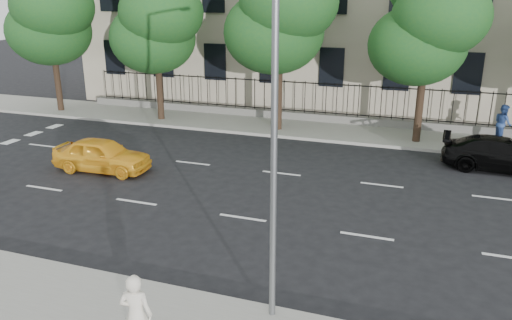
{
  "coord_description": "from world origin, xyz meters",
  "views": [
    {
      "loc": [
        5.27,
        -11.39,
        6.94
      ],
      "look_at": [
        0.28,
        3.0,
        1.87
      ],
      "focal_mm": 35.0,
      "sensor_mm": 36.0,
      "label": 1
    }
  ],
  "objects_px": {
    "black_sedan": "(502,154)",
    "woman_near": "(136,315)",
    "street_light": "(282,88)",
    "yellow_taxi": "(102,155)"
  },
  "relations": [
    {
      "from": "black_sedan",
      "to": "woman_near",
      "type": "relative_size",
      "value": 2.68
    },
    {
      "from": "street_light",
      "to": "yellow_taxi",
      "type": "bearing_deg",
      "value": 145.07
    },
    {
      "from": "yellow_taxi",
      "to": "black_sedan",
      "type": "xyz_separation_m",
      "value": [
        15.52,
        5.44,
        -0.0
      ]
    },
    {
      "from": "street_light",
      "to": "black_sedan",
      "type": "relative_size",
      "value": 1.7
    },
    {
      "from": "street_light",
      "to": "yellow_taxi",
      "type": "xyz_separation_m",
      "value": [
        -9.56,
        6.68,
        -4.46
      ]
    },
    {
      "from": "yellow_taxi",
      "to": "woman_near",
      "type": "relative_size",
      "value": 2.28
    },
    {
      "from": "yellow_taxi",
      "to": "woman_near",
      "type": "height_order",
      "value": "woman_near"
    },
    {
      "from": "yellow_taxi",
      "to": "black_sedan",
      "type": "relative_size",
      "value": 0.85
    },
    {
      "from": "woman_near",
      "to": "street_light",
      "type": "bearing_deg",
      "value": -142.1
    },
    {
      "from": "street_light",
      "to": "woman_near",
      "type": "height_order",
      "value": "street_light"
    }
  ]
}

